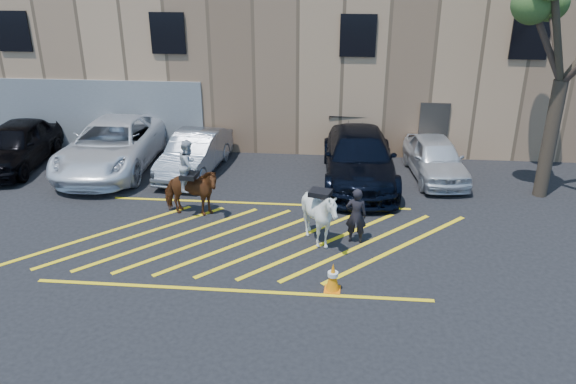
# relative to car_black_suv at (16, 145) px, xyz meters

# --- Properties ---
(ground) EXTENTS (90.00, 90.00, 0.00)m
(ground) POSITION_rel_car_black_suv_xyz_m (9.40, -4.74, -0.84)
(ground) COLOR black
(ground) RESTS_ON ground
(car_black_suv) EXTENTS (2.33, 5.05, 1.67)m
(car_black_suv) POSITION_rel_car_black_suv_xyz_m (0.00, 0.00, 0.00)
(car_black_suv) COLOR black
(car_black_suv) RESTS_ON ground
(car_white_pickup) EXTENTS (3.09, 6.37, 1.75)m
(car_white_pickup) POSITION_rel_car_black_suv_xyz_m (3.62, 0.18, 0.04)
(car_white_pickup) COLOR white
(car_white_pickup) RESTS_ON ground
(car_silver_sedan) EXTENTS (2.03, 4.54, 1.45)m
(car_silver_sedan) POSITION_rel_car_black_suv_xyz_m (6.71, -0.01, -0.11)
(car_silver_sedan) COLOR gray
(car_silver_sedan) RESTS_ON ground
(car_blue_suv) EXTENTS (2.63, 6.00, 1.72)m
(car_blue_suv) POSITION_rel_car_black_suv_xyz_m (12.56, -0.31, 0.02)
(car_blue_suv) COLOR black
(car_blue_suv) RESTS_ON ground
(car_white_suv) EXTENTS (2.13, 4.34, 1.42)m
(car_white_suv) POSITION_rel_car_black_suv_xyz_m (15.25, 0.32, -0.13)
(car_white_suv) COLOR silver
(car_white_suv) RESTS_ON ground
(handler) EXTENTS (0.61, 0.43, 1.58)m
(handler) POSITION_rel_car_black_suv_xyz_m (12.37, -4.81, -0.05)
(handler) COLOR black
(handler) RESTS_ON ground
(warehouse) EXTENTS (32.42, 10.20, 7.30)m
(warehouse) POSITION_rel_car_black_suv_xyz_m (9.39, 7.25, 2.81)
(warehouse) COLOR tan
(warehouse) RESTS_ON ground
(hatching_zone) EXTENTS (12.60, 5.12, 0.01)m
(hatching_zone) POSITION_rel_car_black_suv_xyz_m (9.40, -5.04, -0.83)
(hatching_zone) COLOR yellow
(hatching_zone) RESTS_ON ground
(mounted_bay) EXTENTS (1.86, 0.96, 2.38)m
(mounted_bay) POSITION_rel_car_black_suv_xyz_m (7.46, -3.54, 0.12)
(mounted_bay) COLOR brown
(mounted_bay) RESTS_ON ground
(saddled_white) EXTENTS (1.74, 1.86, 1.71)m
(saddled_white) POSITION_rel_car_black_suv_xyz_m (11.39, -5.05, 0.03)
(saddled_white) COLOR silver
(saddled_white) RESTS_ON ground
(traffic_cone) EXTENTS (0.40, 0.40, 0.73)m
(traffic_cone) POSITION_rel_car_black_suv_xyz_m (11.80, -7.30, -0.47)
(traffic_cone) COLOR orange
(traffic_cone) RESTS_ON ground
(tree) EXTENTS (3.99, 4.37, 7.31)m
(tree) POSITION_rel_car_black_suv_xyz_m (18.48, -1.03, 4.85)
(tree) COLOR #423428
(tree) RESTS_ON ground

